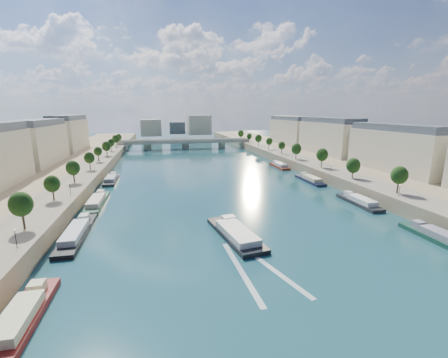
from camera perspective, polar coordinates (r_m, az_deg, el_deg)
name	(u,v)px	position (r m, az deg, el deg)	size (l,w,h in m)	color
ground	(211,182)	(140.11, -2.50, -0.53)	(700.00, 700.00, 0.00)	#0C3138
quay_left	(40,185)	(145.95, -31.58, -0.91)	(44.00, 520.00, 5.00)	#9E8460
quay_right	(348,170)	(167.37, 22.57, 1.57)	(44.00, 520.00, 5.00)	#9E8460
pave_left	(79,177)	(141.14, -25.96, 0.36)	(14.00, 520.00, 0.10)	gray
pave_right	(322,166)	(158.84, 18.19, 2.30)	(14.00, 520.00, 0.10)	gray
trees_left	(83,163)	(141.63, -25.21, 2.71)	(4.80, 268.80, 8.26)	#382B1E
trees_right	(310,153)	(165.62, 15.98, 4.76)	(4.80, 268.80, 8.26)	#382B1E
lamps_left	(84,175)	(130.03, -25.14, 0.70)	(0.36, 200.36, 4.28)	black
lamps_right	(310,160)	(160.48, 15.98, 3.54)	(0.36, 200.36, 4.28)	black
buildings_left	(13,148)	(159.56, -35.22, 4.77)	(16.00, 226.00, 23.20)	beige
buildings_right	(358,140)	(182.70, 24.18, 6.74)	(16.00, 226.00, 23.20)	beige
skyline	(181,126)	(355.23, -8.25, 9.90)	(79.00, 42.00, 22.00)	beige
bridge	(186,143)	(263.34, -7.32, 6.83)	(112.00, 12.00, 8.15)	#C1B79E
tour_barge	(235,234)	(80.14, 2.19, -10.37)	(11.08, 25.94, 3.59)	black
wake	(255,269)	(66.20, 5.97, -16.60)	(11.68, 26.03, 0.04)	silver
moored_barges_left	(74,237)	(87.22, -26.61, -9.85)	(5.00, 160.81, 3.60)	#161B31
moored_barges_right	(359,202)	(116.91, 24.33, -4.01)	(5.00, 163.23, 3.60)	black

